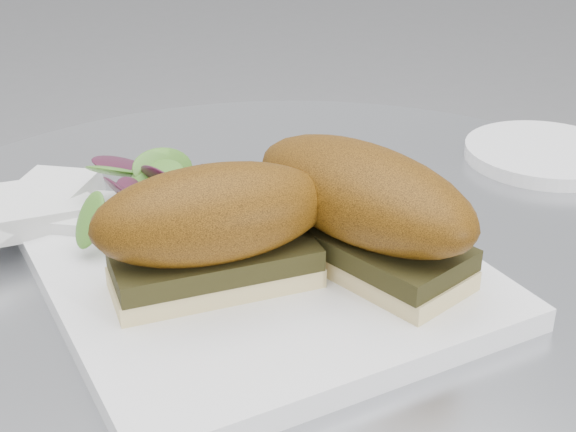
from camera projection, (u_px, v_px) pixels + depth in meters
name	position (u px, v px, depth m)	size (l,w,h in m)	color
plate	(261.00, 274.00, 0.53)	(0.27, 0.27, 0.02)	white
sandwich_left	(213.00, 227.00, 0.49)	(0.15, 0.07, 0.08)	beige
sandwich_right	(361.00, 205.00, 0.51)	(0.13, 0.19, 0.08)	beige
salad	(155.00, 196.00, 0.57)	(0.11, 0.11, 0.05)	#659C33
napkin	(56.00, 221.00, 0.60)	(0.12, 0.12, 0.02)	white
saucer	(545.00, 154.00, 0.73)	(0.14, 0.14, 0.01)	white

